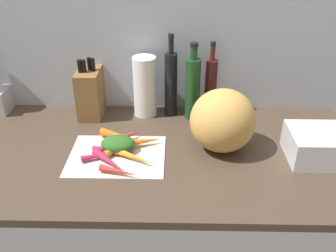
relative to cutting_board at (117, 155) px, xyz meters
The scene contains 21 objects.
ground_plane 12.09cm from the cutting_board, 26.54° to the left, with size 170.00×80.00×3.00cm, color #47382B.
wall_back 53.96cm from the cutting_board, 76.31° to the left, with size 170.00×3.00×60.00cm, color #ADB7C1.
cutting_board is the anchor object (origin of this frame).
carrot_0 2.60cm from the cutting_board, 93.53° to the left, with size 2.77×2.77×11.42cm, color orange.
carrot_1 7.27cm from the cutting_board, 104.21° to the right, with size 3.19×3.19×17.20cm, color #B2264C.
carrot_2 8.02cm from the cutting_board, 60.67° to the left, with size 3.43×3.43×13.87cm, color orange.
carrot_3 11.26cm from the cutting_board, 75.53° to the left, with size 3.60×3.60×11.89cm, color red.
carrot_4 2.52cm from the cutting_board, 133.70° to the left, with size 2.46×2.46×16.01cm, color #B2264C.
carrot_5 7.06cm from the cutting_board, 157.48° to the right, with size 2.30×2.30×13.03cm, color #B2264C.
carrot_6 12.70cm from the cutting_board, 78.99° to the right, with size 2.52×2.52×14.28cm, color red.
carrot_7 10.68cm from the cutting_board, 90.72° to the left, with size 3.43×3.43×17.39cm, color orange.
carrot_8 11.67cm from the cutting_board, 35.73° to the left, with size 3.47×3.47×14.71cm, color orange.
carrot_9 7.77cm from the cutting_board, 28.42° to the right, with size 3.05×3.05×17.92cm, color orange.
carrot_greens_pile 4.55cm from the cutting_board, 89.32° to the left, with size 13.07×10.05×5.53cm, color #2D6023.
winter_squash 42.11cm from the cutting_board, ahead, with size 24.88×23.69×24.54cm, color gold.
knife_block 38.89cm from the cutting_board, 115.34° to the left, with size 9.93×16.86×26.83cm.
paper_towel_roll 38.16cm from the cutting_board, 76.52° to the left, with size 10.20×10.20×27.12cm, color white.
bottle_0 42.77cm from the cutting_board, 60.25° to the left, with size 5.63×5.63×37.26cm.
bottle_1 45.96cm from the cutting_board, 47.74° to the left, with size 6.47×6.47×34.33cm.
bottle_2 53.98cm from the cutting_board, 44.11° to the left, with size 5.35×5.35×33.53cm.
dish_rack 75.44cm from the cutting_board, ahead, with size 22.47×19.85×10.89cm, color silver.
Camera 1 is at (11.12, -121.57, 79.92)cm, focal length 39.69 mm.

